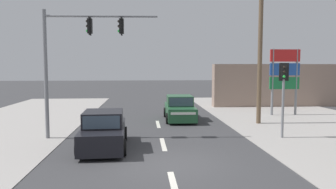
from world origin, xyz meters
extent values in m
plane|color=#3A3A3D|center=(0.00, 0.00, 0.00)|extent=(140.00, 140.00, 0.00)
cube|color=silver|center=(0.00, -2.00, 0.00)|extent=(0.20, 2.40, 0.01)
cube|color=silver|center=(0.00, 3.00, 0.00)|extent=(0.20, 2.40, 0.01)
cube|color=silver|center=(0.00, 8.00, 0.00)|extent=(0.20, 2.40, 0.01)
cylinder|color=brown|center=(5.97, 7.75, 5.31)|extent=(0.26, 0.26, 10.62)
cylinder|color=slate|center=(-5.37, 4.56, 3.00)|extent=(0.18, 0.18, 6.00)
cylinder|color=slate|center=(-2.77, 4.44, 5.70)|extent=(5.20, 0.36, 0.11)
cube|color=black|center=(-3.29, 4.46, 5.25)|extent=(0.21, 0.27, 0.68)
cube|color=black|center=(-3.29, 4.46, 5.25)|extent=(0.06, 0.44, 0.84)
sphere|color=black|center=(-3.41, 4.47, 5.47)|extent=(0.13, 0.13, 0.13)
sphere|color=black|center=(-3.41, 4.47, 5.25)|extent=(0.13, 0.13, 0.13)
sphere|color=green|center=(-3.41, 4.47, 5.03)|extent=(0.13, 0.13, 0.13)
cube|color=black|center=(-1.84, 4.39, 5.25)|extent=(0.21, 0.27, 0.68)
cube|color=black|center=(-1.84, 4.39, 5.25)|extent=(0.06, 0.44, 0.84)
sphere|color=black|center=(-1.96, 4.40, 5.47)|extent=(0.13, 0.13, 0.13)
sphere|color=black|center=(-1.96, 4.40, 5.25)|extent=(0.13, 0.13, 0.13)
sphere|color=green|center=(-1.96, 4.40, 5.03)|extent=(0.13, 0.13, 0.13)
cylinder|color=slate|center=(5.72, 3.83, 1.40)|extent=(0.12, 0.12, 2.80)
cube|color=black|center=(5.72, 3.83, 3.14)|extent=(0.31, 0.27, 0.68)
cube|color=black|center=(5.72, 3.83, 3.14)|extent=(0.43, 0.17, 0.84)
sphere|color=black|center=(5.68, 3.72, 3.36)|extent=(0.13, 0.13, 0.13)
sphere|color=black|center=(5.68, 3.72, 3.14)|extent=(0.13, 0.13, 0.13)
sphere|color=green|center=(5.68, 3.72, 2.92)|extent=(0.13, 0.13, 0.13)
cylinder|color=slate|center=(8.07, 10.96, 2.30)|extent=(0.16, 0.16, 4.60)
cylinder|color=slate|center=(9.77, 10.96, 2.30)|extent=(0.16, 0.16, 4.60)
cube|color=red|center=(8.92, 10.96, 4.15)|extent=(2.10, 0.14, 0.84)
cube|color=#1E4793|center=(8.92, 10.96, 3.20)|extent=(2.10, 0.14, 0.84)
cube|color=#196B38|center=(8.92, 10.96, 2.25)|extent=(2.10, 0.14, 0.84)
cube|color=gray|center=(11.00, 16.00, 1.80)|extent=(12.00, 1.00, 3.60)
cube|color=black|center=(-2.51, 2.52, 0.54)|extent=(1.87, 4.27, 0.80)
cube|color=black|center=(-2.50, 2.47, 1.25)|extent=(1.64, 1.96, 0.62)
cube|color=#384756|center=(-2.54, 3.44, 1.25)|extent=(1.44, 0.12, 0.53)
cube|color=#384756|center=(-2.46, 1.50, 1.25)|extent=(1.41, 0.12, 0.50)
cube|color=white|center=(-2.59, 4.63, 0.72)|extent=(1.45, 0.10, 0.14)
cylinder|color=black|center=(-3.41, 3.78, 0.32)|extent=(0.22, 0.65, 0.64)
cylinder|color=black|center=(-1.71, 3.85, 0.32)|extent=(0.22, 0.65, 0.64)
cylinder|color=black|center=(-3.30, 1.18, 0.32)|extent=(0.22, 0.65, 0.64)
cylinder|color=black|center=(-1.60, 1.25, 0.32)|extent=(0.22, 0.65, 0.64)
cube|color=#235633|center=(1.44, 9.42, 0.54)|extent=(1.76, 4.22, 0.80)
cube|color=#235633|center=(1.44, 9.47, 1.25)|extent=(1.59, 1.92, 0.62)
cube|color=#384756|center=(1.43, 8.50, 1.25)|extent=(1.44, 0.08, 0.53)
cube|color=#384756|center=(1.46, 10.44, 1.25)|extent=(1.40, 0.08, 0.50)
cube|color=white|center=(1.41, 7.30, 0.72)|extent=(1.45, 0.06, 0.14)
cylinder|color=black|center=(2.27, 8.11, 0.32)|extent=(0.20, 0.64, 0.64)
cylinder|color=black|center=(0.57, 8.13, 0.32)|extent=(0.20, 0.64, 0.64)
cylinder|color=black|center=(2.31, 10.71, 0.32)|extent=(0.20, 0.64, 0.64)
cylinder|color=black|center=(0.61, 10.74, 0.32)|extent=(0.20, 0.64, 0.64)
camera|label=1|loc=(-0.85, -11.05, 3.38)|focal=35.00mm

